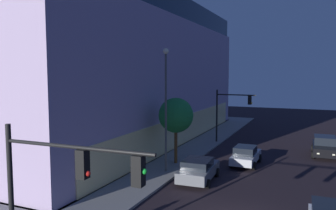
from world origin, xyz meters
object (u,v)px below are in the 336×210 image
at_px(traffic_light_near_corner, 61,180).
at_px(sidewalk_tree, 176,115).
at_px(modern_building, 85,72).
at_px(street_lamp_sidewalk, 166,96).
at_px(car_black, 325,146).
at_px(car_silver, 246,155).
at_px(car_grey, 198,169).
at_px(traffic_light_far_corner, 229,108).

distance_m(traffic_light_near_corner, sidewalk_tree, 17.23).
distance_m(modern_building, traffic_light_near_corner, 30.55).
height_order(traffic_light_near_corner, sidewalk_tree, traffic_light_near_corner).
xyz_separation_m(street_lamp_sidewalk, car_black, (10.59, -11.05, -4.90)).
distance_m(sidewalk_tree, car_black, 14.24).
bearing_deg(car_silver, car_grey, 158.01).
distance_m(modern_building, car_grey, 21.93).
height_order(traffic_light_near_corner, car_grey, traffic_light_near_corner).
bearing_deg(car_black, street_lamp_sidewalk, 133.78).
bearing_deg(modern_building, traffic_light_far_corner, -82.98).
relative_size(traffic_light_near_corner, car_black, 1.17).
relative_size(traffic_light_far_corner, street_lamp_sidewalk, 0.61).
distance_m(modern_building, car_black, 26.74).
bearing_deg(modern_building, car_grey, -122.03).
xyz_separation_m(traffic_light_near_corner, car_grey, (13.66, -0.05, -3.26)).
xyz_separation_m(car_silver, car_black, (5.96, -5.97, 0.08)).
distance_m(street_lamp_sidewalk, car_black, 16.07).
bearing_deg(sidewalk_tree, traffic_light_near_corner, -170.05).
relative_size(traffic_light_near_corner, car_grey, 1.23).
bearing_deg(car_silver, traffic_light_far_corner, 22.71).
relative_size(street_lamp_sidewalk, car_black, 1.91).
bearing_deg(sidewalk_tree, traffic_light_far_corner, -12.00).
distance_m(traffic_light_near_corner, car_silver, 19.58).
height_order(traffic_light_near_corner, car_black, traffic_light_near_corner).
relative_size(car_grey, car_silver, 1.04).
bearing_deg(car_silver, modern_building, 74.44).
xyz_separation_m(traffic_light_near_corner, traffic_light_far_corner, (26.77, 0.90, -0.23)).
relative_size(modern_building, sidewalk_tree, 7.43).
bearing_deg(car_silver, street_lamp_sidewalk, 132.36).
height_order(traffic_light_far_corner, sidewalk_tree, traffic_light_far_corner).
height_order(traffic_light_far_corner, car_black, traffic_light_far_corner).
xyz_separation_m(sidewalk_tree, car_silver, (2.20, -5.26, -3.26)).
relative_size(modern_building, car_grey, 8.71).
height_order(traffic_light_near_corner, street_lamp_sidewalk, street_lamp_sidewalk).
distance_m(traffic_light_near_corner, street_lamp_sidewalk, 14.91).
distance_m(traffic_light_near_corner, car_black, 26.64).
bearing_deg(modern_building, sidewalk_tree, -117.86).
xyz_separation_m(modern_building, traffic_light_far_corner, (2.06, -16.71, -3.79)).
bearing_deg(street_lamp_sidewalk, car_black, -46.22).
height_order(traffic_light_near_corner, car_silver, traffic_light_near_corner).
bearing_deg(car_black, modern_building, 90.93).
bearing_deg(street_lamp_sidewalk, car_grey, -107.29).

